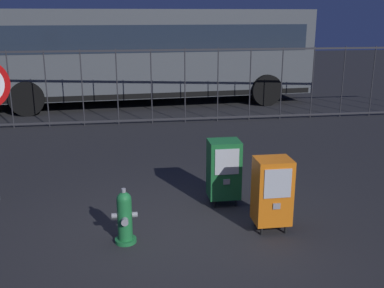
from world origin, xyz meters
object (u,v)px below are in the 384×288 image
newspaper_box_secondary (224,169)px  bus_far (42,44)px  fire_hydrant (125,217)px  bus_near (147,51)px  newspaper_box_primary (272,191)px

newspaper_box_secondary → bus_far: bus_far is taller
fire_hydrant → bus_far: size_ratio=0.07×
fire_hydrant → newspaper_box_secondary: (1.53, 1.05, 0.22)m
fire_hydrant → bus_far: 14.08m
bus_near → newspaper_box_secondary: bearing=-89.2°
fire_hydrant → bus_near: size_ratio=0.07×
newspaper_box_primary → bus_near: size_ratio=0.10×
fire_hydrant → bus_far: bearing=102.8°
bus_near → newspaper_box_primary: bearing=-87.0°
newspaper_box_primary → newspaper_box_secondary: 1.08m
newspaper_box_secondary → bus_near: bus_near is taller
fire_hydrant → newspaper_box_primary: bearing=2.1°
newspaper_box_primary → fire_hydrant: bearing=-177.9°
newspaper_box_primary → bus_near: (-1.14, 9.59, 1.14)m
newspaper_box_primary → newspaper_box_secondary: size_ratio=1.00×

